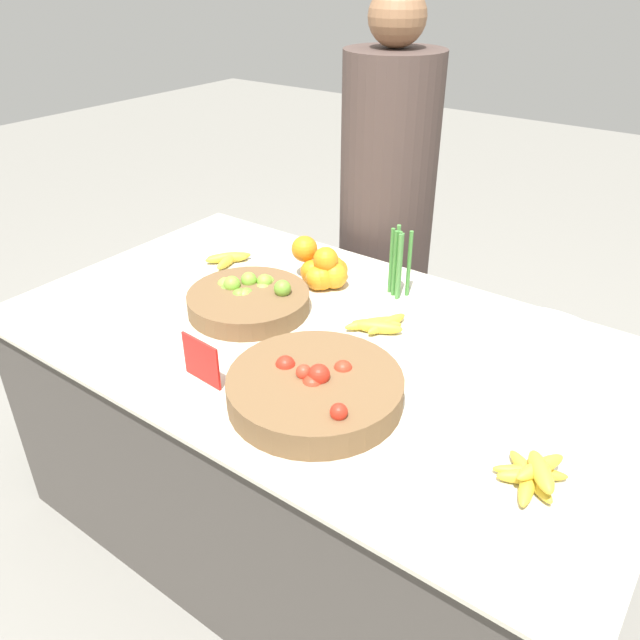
% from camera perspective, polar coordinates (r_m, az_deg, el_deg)
% --- Properties ---
extents(ground_plane, '(12.00, 12.00, 0.00)m').
position_cam_1_polar(ground_plane, '(2.15, 0.00, -17.94)').
color(ground_plane, gray).
extents(market_table, '(1.74, 1.01, 0.72)m').
position_cam_1_polar(market_table, '(1.89, 0.00, -10.71)').
color(market_table, '#4C4742').
rests_on(market_table, ground_plane).
extents(lime_bowl, '(0.35, 0.35, 0.10)m').
position_cam_1_polar(lime_bowl, '(1.80, -6.54, 1.87)').
color(lime_bowl, brown).
rests_on(lime_bowl, market_table).
extents(tomato_basket, '(0.40, 0.40, 0.10)m').
position_cam_1_polar(tomato_basket, '(1.43, -0.45, -6.28)').
color(tomato_basket, brown).
rests_on(tomato_basket, market_table).
extents(orange_pile, '(0.20, 0.16, 0.14)m').
position_cam_1_polar(orange_pile, '(1.92, 0.22, 4.68)').
color(orange_pile, orange).
rests_on(orange_pile, market_table).
extents(metal_bowl, '(0.37, 0.37, 0.06)m').
position_cam_1_polar(metal_bowl, '(1.65, 19.04, -2.73)').
color(metal_bowl, silver).
rests_on(metal_bowl, market_table).
extents(price_sign, '(0.12, 0.02, 0.11)m').
position_cam_1_polar(price_sign, '(1.50, -10.80, -3.68)').
color(price_sign, red).
rests_on(price_sign, market_table).
extents(veg_bundle, '(0.06, 0.07, 0.21)m').
position_cam_1_polar(veg_bundle, '(1.85, 7.18, 5.15)').
color(veg_bundle, '#428438').
rests_on(veg_bundle, market_table).
extents(banana_bunch_middle_right, '(0.12, 0.16, 0.03)m').
position_cam_1_polar(banana_bunch_middle_right, '(2.10, -8.41, 5.61)').
color(banana_bunch_middle_right, gold).
rests_on(banana_bunch_middle_right, market_table).
extents(banana_bunch_front_right, '(0.14, 0.16, 0.06)m').
position_cam_1_polar(banana_bunch_front_right, '(1.30, 18.89, -13.18)').
color(banana_bunch_front_right, gold).
rests_on(banana_bunch_front_right, market_table).
extents(banana_bunch_front_center, '(0.15, 0.17, 0.04)m').
position_cam_1_polar(banana_bunch_front_center, '(1.71, 5.37, -0.42)').
color(banana_bunch_front_center, gold).
rests_on(banana_bunch_front_center, market_table).
extents(vendor_person, '(0.35, 0.35, 1.53)m').
position_cam_1_polar(vendor_person, '(2.40, 5.98, 8.13)').
color(vendor_person, '#473833').
rests_on(vendor_person, ground_plane).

